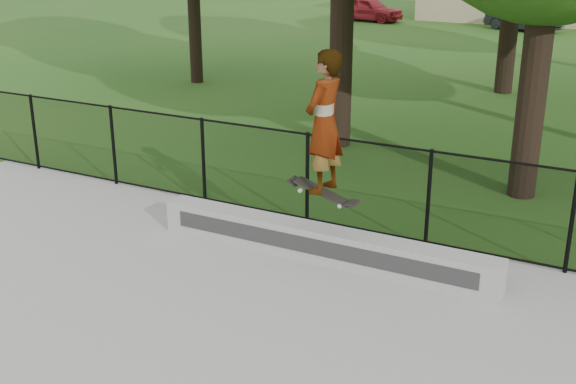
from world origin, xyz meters
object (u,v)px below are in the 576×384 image
at_px(car_b, 522,18).
at_px(car_c, 532,14).
at_px(grind_ledge, 321,244).
at_px(skater_airborne, 324,124).
at_px(car_a, 369,9).

xyz_separation_m(car_b, car_c, (0.03, 2.55, -0.04)).
distance_m(grind_ledge, car_b, 28.59).
relative_size(car_c, skater_airborne, 1.64).
xyz_separation_m(car_c, skater_airborne, (2.84, -31.18, 1.57)).
height_order(grind_ledge, car_c, car_c).
bearing_deg(car_a, car_b, -82.69).
height_order(car_a, car_c, car_a).
bearing_deg(skater_airborne, car_b, 95.73).
bearing_deg(car_a, grind_ledge, -149.65).
distance_m(grind_ledge, skater_airborne, 1.82).
bearing_deg(skater_airborne, car_a, 110.80).
relative_size(car_a, skater_airborne, 1.74).
xyz_separation_m(grind_ledge, car_a, (-10.90, 28.78, 0.33)).
distance_m(car_a, car_c, 8.46).
height_order(car_a, skater_airborne, skater_airborne).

